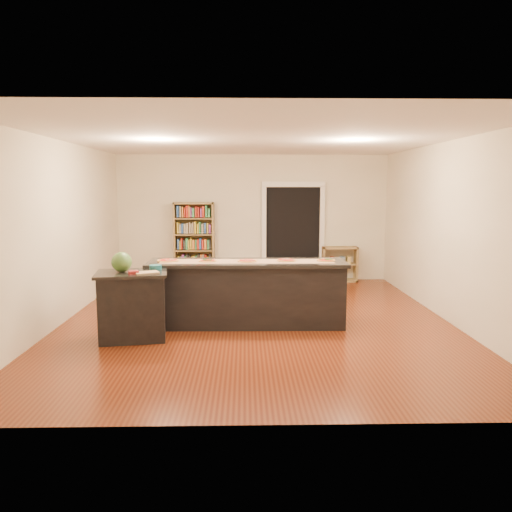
{
  "coord_description": "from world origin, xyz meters",
  "views": [
    {
      "loc": [
        -0.18,
        -7.66,
        2.09
      ],
      "look_at": [
        0.0,
        0.2,
        1.0
      ],
      "focal_mm": 35.0,
      "sensor_mm": 36.0,
      "label": 1
    }
  ],
  "objects_px": {
    "side_counter": "(133,305)",
    "waste_bin": "(231,274)",
    "kitchen_island": "(247,293)",
    "watermelon": "(122,262)",
    "low_shelf": "(339,264)",
    "bookshelf": "(194,242)"
  },
  "relations": [
    {
      "from": "kitchen_island",
      "to": "bookshelf",
      "type": "height_order",
      "value": "bookshelf"
    },
    {
      "from": "side_counter",
      "to": "watermelon",
      "type": "height_order",
      "value": "watermelon"
    },
    {
      "from": "kitchen_island",
      "to": "side_counter",
      "type": "relative_size",
      "value": 3.13
    },
    {
      "from": "bookshelf",
      "to": "watermelon",
      "type": "relative_size",
      "value": 6.41
    },
    {
      "from": "waste_bin",
      "to": "low_shelf",
      "type": "bearing_deg",
      "value": 2.05
    },
    {
      "from": "kitchen_island",
      "to": "side_counter",
      "type": "height_order",
      "value": "kitchen_island"
    },
    {
      "from": "bookshelf",
      "to": "low_shelf",
      "type": "distance_m",
      "value": 3.26
    },
    {
      "from": "kitchen_island",
      "to": "bookshelf",
      "type": "bearing_deg",
      "value": 108.65
    },
    {
      "from": "kitchen_island",
      "to": "watermelon",
      "type": "bearing_deg",
      "value": -157.84
    },
    {
      "from": "watermelon",
      "to": "kitchen_island",
      "type": "bearing_deg",
      "value": 21.55
    },
    {
      "from": "bookshelf",
      "to": "waste_bin",
      "type": "relative_size",
      "value": 4.53
    },
    {
      "from": "side_counter",
      "to": "waste_bin",
      "type": "xyz_separation_m",
      "value": [
        1.24,
        4.12,
        -0.28
      ]
    },
    {
      "from": "low_shelf",
      "to": "waste_bin",
      "type": "height_order",
      "value": "low_shelf"
    },
    {
      "from": "bookshelf",
      "to": "watermelon",
      "type": "height_order",
      "value": "bookshelf"
    },
    {
      "from": "side_counter",
      "to": "waste_bin",
      "type": "height_order",
      "value": "side_counter"
    },
    {
      "from": "side_counter",
      "to": "watermelon",
      "type": "relative_size",
      "value": 3.46
    },
    {
      "from": "low_shelf",
      "to": "watermelon",
      "type": "distance_m",
      "value": 5.7
    },
    {
      "from": "low_shelf",
      "to": "watermelon",
      "type": "bearing_deg",
      "value": -132.07
    },
    {
      "from": "kitchen_island",
      "to": "waste_bin",
      "type": "bearing_deg",
      "value": 96.3
    },
    {
      "from": "side_counter",
      "to": "waste_bin",
      "type": "bearing_deg",
      "value": 64.68
    },
    {
      "from": "waste_bin",
      "to": "watermelon",
      "type": "relative_size",
      "value": 1.42
    },
    {
      "from": "watermelon",
      "to": "side_counter",
      "type": "bearing_deg",
      "value": -3.67
    }
  ]
}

